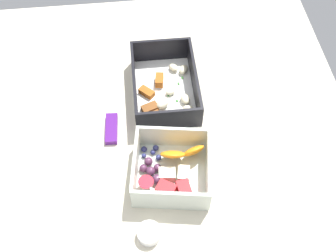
{
  "coord_description": "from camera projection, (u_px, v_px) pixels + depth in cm",
  "views": [
    {
      "loc": [
        -47.23,
        3.63,
        72.24
      ],
      "look_at": [
        -1.53,
        -1.3,
        4.0
      ],
      "focal_mm": 43.82,
      "sensor_mm": 36.0,
      "label": 1
    }
  ],
  "objects": [
    {
      "name": "paper_cup_liner",
      "position": [
        149.0,
        233.0,
        0.71
      ],
      "size": [
        4.2,
        4.2,
        1.93
      ],
      "primitive_type": "cylinder",
      "color": "white",
      "rests_on": "table_surface"
    },
    {
      "name": "pasta_container",
      "position": [
        165.0,
        88.0,
        0.88
      ],
      "size": [
        20.01,
        13.54,
        6.52
      ],
      "rotation": [
        0.0,
        0.0,
        -0.01
      ],
      "color": "white",
      "rests_on": "table_surface"
    },
    {
      "name": "fruit_bowl",
      "position": [
        171.0,
        169.0,
        0.77
      ],
      "size": [
        15.83,
        16.03,
        6.32
      ],
      "rotation": [
        0.0,
        0.0,
        -0.16
      ],
      "color": "silver",
      "rests_on": "table_surface"
    },
    {
      "name": "candy_bar",
      "position": [
        112.0,
        130.0,
        0.83
      ],
      "size": [
        7.12,
        2.78,
        1.2
      ],
      "primitive_type": "cube",
      "rotation": [
        0.0,
        0.0,
        -0.06
      ],
      "color": "#51197A",
      "rests_on": "table_surface"
    },
    {
      "name": "table_surface",
      "position": [
        161.0,
        129.0,
        0.86
      ],
      "size": [
        80.0,
        80.0,
        2.0
      ],
      "primitive_type": "cube",
      "color": "beige",
      "rests_on": "ground"
    }
  ]
}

